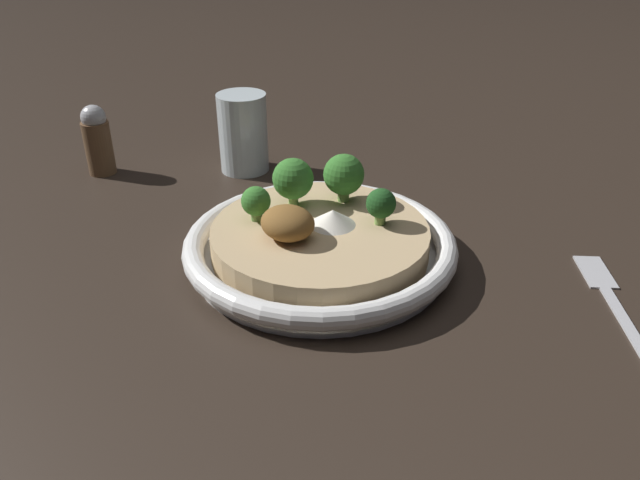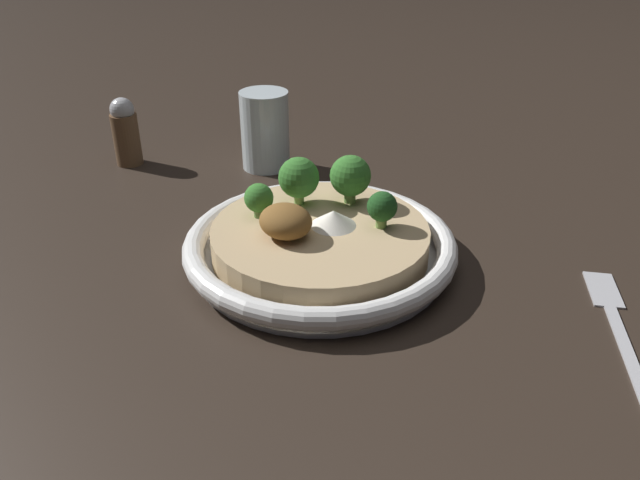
{
  "view_description": "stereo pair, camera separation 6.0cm",
  "coord_description": "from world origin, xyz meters",
  "px_view_note": "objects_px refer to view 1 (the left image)",
  "views": [
    {
      "loc": [
        -0.36,
        0.38,
        0.32
      ],
      "look_at": [
        0.0,
        0.0,
        0.02
      ],
      "focal_mm": 35.0,
      "sensor_mm": 36.0,
      "label": 1
    },
    {
      "loc": [
        -0.41,
        0.33,
        0.32
      ],
      "look_at": [
        0.0,
        0.0,
        0.02
      ],
      "focal_mm": 35.0,
      "sensor_mm": 36.0,
      "label": 2
    }
  ],
  "objects_px": {
    "risotto_bowl": "(320,245)",
    "broccoli_back_right": "(256,202)",
    "broccoli_front_right": "(344,175)",
    "fork_utensil": "(611,298)",
    "pepper_shaker": "(97,140)",
    "broccoli_right": "(293,179)",
    "drinking_glass": "(243,133)",
    "broccoli_front": "(381,204)"
  },
  "relations": [
    {
      "from": "pepper_shaker",
      "to": "broccoli_right",
      "type": "bearing_deg",
      "value": -169.94
    },
    {
      "from": "broccoli_front_right",
      "to": "pepper_shaker",
      "type": "relative_size",
      "value": 0.56
    },
    {
      "from": "drinking_glass",
      "to": "fork_utensil",
      "type": "bearing_deg",
      "value": -175.53
    },
    {
      "from": "risotto_bowl",
      "to": "pepper_shaker",
      "type": "distance_m",
      "value": 0.36
    },
    {
      "from": "drinking_glass",
      "to": "broccoli_front_right",
      "type": "bearing_deg",
      "value": 169.41
    },
    {
      "from": "risotto_bowl",
      "to": "broccoli_front",
      "type": "distance_m",
      "value": 0.07
    },
    {
      "from": "broccoli_back_right",
      "to": "drinking_glass",
      "type": "xyz_separation_m",
      "value": [
        0.17,
        -0.13,
        -0.01
      ]
    },
    {
      "from": "broccoli_right",
      "to": "pepper_shaker",
      "type": "bearing_deg",
      "value": 10.06
    },
    {
      "from": "risotto_bowl",
      "to": "broccoli_front",
      "type": "height_order",
      "value": "broccoli_front"
    },
    {
      "from": "broccoli_right",
      "to": "fork_utensil",
      "type": "relative_size",
      "value": 0.33
    },
    {
      "from": "broccoli_front",
      "to": "drinking_glass",
      "type": "relative_size",
      "value": 0.36
    },
    {
      "from": "pepper_shaker",
      "to": "broccoli_front",
      "type": "bearing_deg",
      "value": -168.0
    },
    {
      "from": "broccoli_front",
      "to": "broccoli_front_right",
      "type": "bearing_deg",
      "value": -12.37
    },
    {
      "from": "risotto_bowl",
      "to": "broccoli_right",
      "type": "height_order",
      "value": "broccoli_right"
    },
    {
      "from": "broccoli_right",
      "to": "fork_utensil",
      "type": "height_order",
      "value": "broccoli_right"
    },
    {
      "from": "broccoli_right",
      "to": "broccoli_back_right",
      "type": "relative_size",
      "value": 1.44
    },
    {
      "from": "broccoli_front",
      "to": "broccoli_back_right",
      "type": "relative_size",
      "value": 1.05
    },
    {
      "from": "broccoli_back_right",
      "to": "pepper_shaker",
      "type": "bearing_deg",
      "value": 1.07
    },
    {
      "from": "broccoli_front",
      "to": "fork_utensil",
      "type": "distance_m",
      "value": 0.22
    },
    {
      "from": "broccoli_front",
      "to": "broccoli_back_right",
      "type": "height_order",
      "value": "broccoli_front"
    },
    {
      "from": "broccoli_back_right",
      "to": "fork_utensil",
      "type": "relative_size",
      "value": 0.23
    },
    {
      "from": "pepper_shaker",
      "to": "broccoli_front_right",
      "type": "bearing_deg",
      "value": -163.79
    },
    {
      "from": "broccoli_front_right",
      "to": "broccoli_back_right",
      "type": "xyz_separation_m",
      "value": [
        0.03,
        0.09,
        -0.01
      ]
    },
    {
      "from": "broccoli_right",
      "to": "pepper_shaker",
      "type": "relative_size",
      "value": 0.56
    },
    {
      "from": "broccoli_back_right",
      "to": "pepper_shaker",
      "type": "distance_m",
      "value": 0.3
    },
    {
      "from": "risotto_bowl",
      "to": "broccoli_right",
      "type": "relative_size",
      "value": 5.31
    },
    {
      "from": "fork_utensil",
      "to": "drinking_glass",
      "type": "bearing_deg",
      "value": 53.92
    },
    {
      "from": "fork_utensil",
      "to": "pepper_shaker",
      "type": "relative_size",
      "value": 1.72
    },
    {
      "from": "broccoli_right",
      "to": "fork_utensil",
      "type": "xyz_separation_m",
      "value": [
        -0.29,
        -0.12,
        -0.06
      ]
    },
    {
      "from": "broccoli_back_right",
      "to": "broccoli_front_right",
      "type": "bearing_deg",
      "value": -109.53
    },
    {
      "from": "broccoli_right",
      "to": "broccoli_front",
      "type": "distance_m",
      "value": 0.09
    },
    {
      "from": "risotto_bowl",
      "to": "broccoli_back_right",
      "type": "xyz_separation_m",
      "value": [
        0.06,
        0.03,
        0.04
      ]
    },
    {
      "from": "broccoli_front_right",
      "to": "broccoli_front",
      "type": "relative_size",
      "value": 1.39
    },
    {
      "from": "broccoli_front",
      "to": "fork_utensil",
      "type": "relative_size",
      "value": 0.24
    },
    {
      "from": "broccoli_front_right",
      "to": "fork_utensil",
      "type": "height_order",
      "value": "broccoli_front_right"
    },
    {
      "from": "broccoli_front_right",
      "to": "broccoli_back_right",
      "type": "height_order",
      "value": "broccoli_front_right"
    },
    {
      "from": "broccoli_front_right",
      "to": "fork_utensil",
      "type": "distance_m",
      "value": 0.27
    },
    {
      "from": "drinking_glass",
      "to": "fork_utensil",
      "type": "xyz_separation_m",
      "value": [
        -0.46,
        -0.04,
        -0.05
      ]
    },
    {
      "from": "risotto_bowl",
      "to": "broccoli_back_right",
      "type": "bearing_deg",
      "value": 29.72
    },
    {
      "from": "risotto_bowl",
      "to": "broccoli_front_right",
      "type": "height_order",
      "value": "broccoli_front_right"
    },
    {
      "from": "broccoli_front",
      "to": "pepper_shaker",
      "type": "height_order",
      "value": "pepper_shaker"
    },
    {
      "from": "broccoli_front",
      "to": "fork_utensil",
      "type": "xyz_separation_m",
      "value": [
        -0.2,
        -0.09,
        -0.06
      ]
    }
  ]
}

